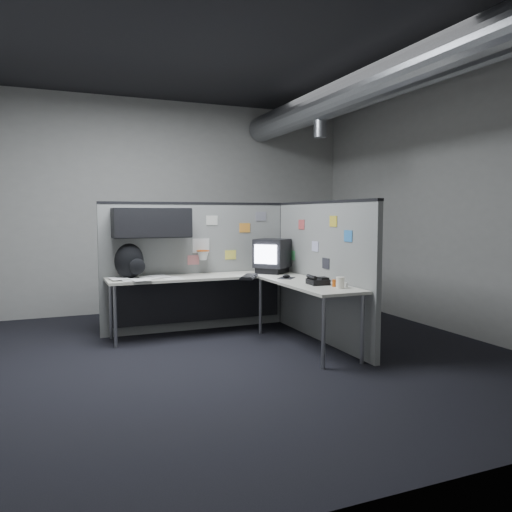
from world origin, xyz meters
name	(u,v)px	position (x,y,z in m)	size (l,w,h in m)	color
room	(288,156)	(0.56, 0.00, 2.10)	(5.62, 5.62, 3.22)	black
partition_back	(186,253)	(-0.25, 1.23, 1.00)	(2.44, 0.42, 1.63)	gray
partition_right	(321,271)	(1.10, 0.22, 0.82)	(0.07, 2.23, 1.63)	gray
desk	(230,287)	(0.15, 0.70, 0.61)	(2.31, 2.11, 0.73)	beige
monitor	(272,255)	(0.79, 0.92, 0.95)	(0.54, 0.54, 0.43)	black
keyboard	(249,277)	(0.32, 0.54, 0.75)	(0.34, 0.42, 0.04)	black
mouse	(286,277)	(0.73, 0.37, 0.75)	(0.26, 0.26, 0.04)	black
phone	(318,281)	(0.80, -0.23, 0.77)	(0.21, 0.23, 0.10)	black
bottles	(339,284)	(0.91, -0.48, 0.76)	(0.14, 0.15, 0.08)	silver
cup	(340,283)	(0.88, -0.56, 0.79)	(0.08, 0.08, 0.12)	white
papers	(145,278)	(-0.81, 0.92, 0.74)	(0.82, 0.56, 0.02)	white
backpack	(130,262)	(-0.97, 1.03, 0.93)	(0.38, 0.34, 0.41)	black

